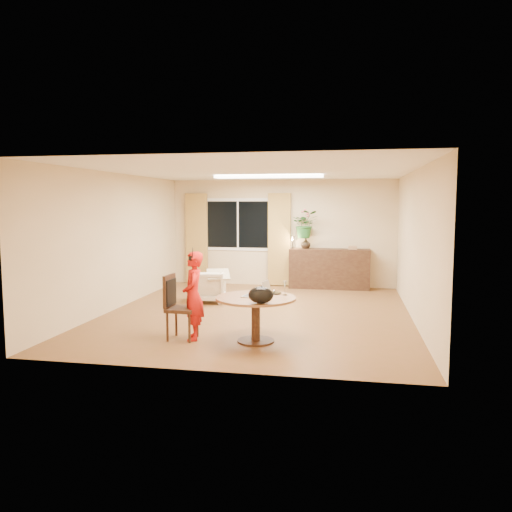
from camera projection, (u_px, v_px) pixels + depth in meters
The scene contains 24 objects.
floor at pixel (258, 313), 9.20m from camera, with size 6.50×6.50×0.00m, color brown.
ceiling at pixel (258, 171), 8.93m from camera, with size 6.50×6.50×0.00m, color white.
wall_back at pixel (282, 233), 12.24m from camera, with size 5.50×5.50×0.00m, color tan.
wall_left at pixel (117, 241), 9.57m from camera, with size 6.50×6.50×0.00m, color tan.
wall_right at pixel (415, 246), 8.55m from camera, with size 6.50×6.50×0.00m, color tan.
window at pixel (238, 225), 12.40m from camera, with size 1.70×0.03×1.30m.
curtain_left at pixel (197, 238), 12.56m from camera, with size 0.55×0.08×2.25m, color olive.
curtain_right at pixel (279, 240), 12.17m from camera, with size 0.55×0.08×2.25m, color olive.
ceiling_panel at pixel (268, 176), 10.10m from camera, with size 2.20×0.35×0.05m, color white.
dining_table at pixel (256, 307), 7.25m from camera, with size 1.17×1.17×0.67m.
dining_chair at pixel (182, 307), 7.41m from camera, with size 0.46×0.42×0.97m, color black, non-canonical shape.
child at pixel (193, 296), 7.39m from camera, with size 0.31×0.48×1.32m, color red.
laptop at pixel (256, 288), 7.22m from camera, with size 0.39×0.26×0.26m, color #B7B7BC, non-canonical shape.
tumbler at pixel (262, 290), 7.48m from camera, with size 0.08×0.08×0.12m, color white, non-canonical shape.
wine_glass at pixel (285, 288), 7.38m from camera, with size 0.08×0.08×0.22m, color white, non-canonical shape.
pot_lid at pixel (274, 292), 7.50m from camera, with size 0.23×0.23×0.04m, color white, non-canonical shape.
handbag at pixel (261, 295), 6.75m from camera, with size 0.35×0.20×0.23m, color black, non-canonical shape.
armchair at pixel (208, 286), 10.26m from camera, with size 0.69×0.71×0.65m, color beige.
throw at pixel (218, 271), 10.12m from camera, with size 0.45×0.55×0.03m, color beige, non-canonical shape.
sideboard at pixel (329, 269), 11.87m from camera, with size 1.90×0.46×0.95m, color black.
vase at pixel (306, 243), 11.91m from camera, with size 0.24×0.24×0.25m, color black.
bouquet at pixel (305, 224), 11.87m from camera, with size 0.59×0.51×0.66m, color #38702A.
book_stack at pixel (353, 247), 11.72m from camera, with size 0.21×0.16×0.09m, color #8A5C46, non-canonical shape.
desk_lamp at pixel (292, 242), 11.92m from camera, with size 0.13×0.13×0.31m, color black, non-canonical shape.
Camera 1 is at (1.65, -8.89, 2.02)m, focal length 35.00 mm.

